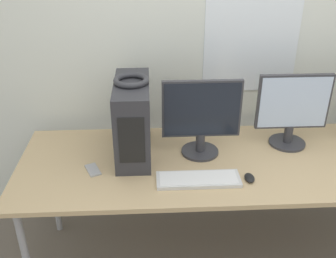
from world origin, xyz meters
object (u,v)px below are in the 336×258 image
monitor_right_near (292,109)px  mouse (249,178)px  pc_tower (133,119)px  monitor_main (201,117)px  headphones (131,80)px  keyboard (198,179)px  cell_phone (93,170)px

monitor_right_near → mouse: bearing=-131.4°
pc_tower → monitor_main: bearing=-3.4°
pc_tower → headphones: bearing=90.0°
keyboard → mouse: mouse is taller
monitor_right_near → mouse: monitor_right_near is taller
headphones → cell_phone: (-0.23, -0.19, -0.46)m
monitor_main → cell_phone: size_ratio=3.37×
pc_tower → monitor_main: (0.39, -0.02, 0.02)m
monitor_right_near → keyboard: size_ratio=1.02×
keyboard → cell_phone: size_ratio=3.28×
pc_tower → monitor_main: size_ratio=1.09×
monitor_right_near → cell_phone: 1.22m
headphones → monitor_right_near: bearing=3.1°
pc_tower → monitor_main: 0.39m
mouse → cell_phone: size_ratio=0.63×
mouse → cell_phone: mouse is taller
keyboard → monitor_main: bearing=81.4°
keyboard → headphones: bearing=137.9°
headphones → monitor_main: headphones is taller
pc_tower → mouse: 0.73m
monitor_main → keyboard: bearing=-98.6°
mouse → keyboard: bearing=179.6°
monitor_main → cell_phone: 0.68m
cell_phone → keyboard: bearing=-36.3°
keyboard → cell_phone: 0.59m
headphones → mouse: (0.62, -0.32, -0.45)m
keyboard → mouse: size_ratio=5.20×
monitor_right_near → monitor_main: bearing=-172.2°
mouse → cell_phone: 0.86m
headphones → keyboard: 0.65m
pc_tower → headphones: (-0.00, 0.00, 0.24)m
monitor_main → keyboard: monitor_main is taller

